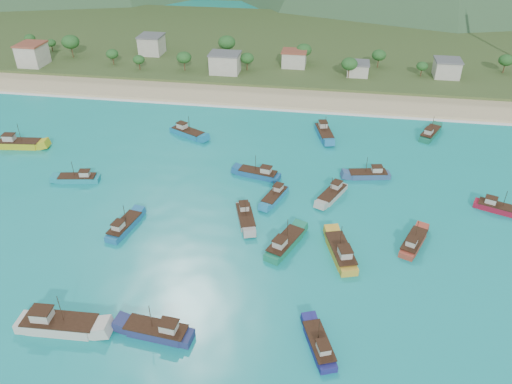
# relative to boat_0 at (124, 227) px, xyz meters

# --- Properties ---
(ground) EXTENTS (600.00, 600.00, 0.00)m
(ground) POSITION_rel_boat_0_xyz_m (29.97, -4.88, -0.64)
(ground) COLOR #0D8A92
(ground) RESTS_ON ground
(beach) EXTENTS (400.00, 18.00, 1.20)m
(beach) POSITION_rel_boat_0_xyz_m (29.97, 74.12, -0.64)
(beach) COLOR beige
(beach) RESTS_ON ground
(land) EXTENTS (400.00, 110.00, 2.40)m
(land) POSITION_rel_boat_0_xyz_m (29.97, 135.12, -0.64)
(land) COLOR #385123
(land) RESTS_ON ground
(surf_line) EXTENTS (400.00, 2.50, 0.08)m
(surf_line) POSITION_rel_boat_0_xyz_m (29.97, 64.62, -0.64)
(surf_line) COLOR white
(surf_line) RESTS_ON ground
(village) EXTENTS (212.01, 30.05, 7.85)m
(village) POSITION_rel_boat_0_xyz_m (35.04, 95.23, 4.14)
(village) COLOR beige
(village) RESTS_ON ground
(vegetation) EXTENTS (278.94, 26.39, 8.65)m
(vegetation) POSITION_rel_boat_0_xyz_m (20.21, 98.49, 4.58)
(vegetation) COLOR #235623
(vegetation) RESTS_ON ground
(boat_0) EXTENTS (4.55, 10.00, 5.70)m
(boat_0) POSITION_rel_boat_0_xyz_m (0.00, 0.00, 0.00)
(boat_0) COLOR #1C6497
(boat_0) RESTS_ON ground
(boat_2) EXTENTS (9.68, 5.94, 5.51)m
(boat_2) POSITION_rel_boat_0_xyz_m (74.57, 18.52, -0.03)
(boat_2) COLOR maroon
(boat_2) RESTS_ON ground
(boat_3) EXTENTS (12.77, 4.28, 7.46)m
(boat_3) POSITION_rel_boat_0_xyz_m (-0.09, -26.15, 0.32)
(boat_3) COLOR beige
(boat_3) RESTS_ON ground
(boat_4) EXTENTS (6.24, 9.78, 5.58)m
(boat_4) POSITION_rel_boat_0_xyz_m (55.88, 3.72, -0.02)
(boat_4) COLOR #9C3A29
(boat_4) RESTS_ON ground
(boat_5) EXTENTS (6.48, 11.65, 6.60)m
(boat_5) POSITION_rel_boat_0_xyz_m (42.38, -1.56, 0.17)
(boat_5) COLOR gold
(boat_5) RESTS_ON ground
(boat_8) EXTENTS (9.99, 4.61, 5.69)m
(boat_8) POSITION_rel_boat_0_xyz_m (48.28, 28.32, -0.00)
(boat_8) COLOR #32517E
(boat_8) RESTS_ON ground
(boat_10) EXTENTS (9.63, 4.24, 5.50)m
(boat_10) POSITION_rel_boat_0_xyz_m (-17.44, 15.96, -0.04)
(boat_10) COLOR teal
(boat_10) RESTS_ON ground
(boat_11) EXTENTS (6.63, 9.89, 5.67)m
(boat_11) POSITION_rel_boat_0_xyz_m (40.24, 18.52, -0.00)
(boat_11) COLOR #B3AEA3
(boat_11) RESTS_ON ground
(boat_12) EXTENTS (10.26, 4.93, 5.83)m
(boat_12) POSITION_rel_boat_0_xyz_m (23.05, 24.56, 0.02)
(boat_12) COLOR #175389
(boat_12) RESTS_ON ground
(boat_13) EXTENTS (12.10, 4.75, 6.97)m
(boat_13) POSITION_rel_boat_0_xyz_m (-40.28, 29.55, 0.23)
(boat_13) COLOR gold
(boat_13) RESTS_ON ground
(boat_15) EXTENTS (5.77, 9.48, 5.39)m
(boat_15) POSITION_rel_boat_0_xyz_m (39.60, -23.47, -0.06)
(boat_15) COLOR navy
(boat_15) RESTS_ON ground
(boat_17) EXTENTS (10.98, 4.22, 6.34)m
(boat_17) POSITION_rel_boat_0_xyz_m (15.24, -24.86, 0.12)
(boat_17) COLOR navy
(boat_17) RESTS_ON ground
(boat_21) EXTENTS (6.88, 10.25, 5.88)m
(boat_21) POSITION_rel_boat_0_xyz_m (65.26, 53.03, 0.03)
(boat_21) COLOR #13654A
(boat_21) RESTS_ON ground
(boat_23) EXTENTS (7.01, 11.07, 6.31)m
(boat_23) POSITION_rel_boat_0_xyz_m (31.95, -0.59, 0.11)
(boat_23) COLOR #157553
(boat_23) RESTS_ON ground
(boat_24) EXTENTS (5.73, 10.06, 5.70)m
(boat_24) POSITION_rel_boat_0_xyz_m (23.07, 6.95, 0.00)
(boat_24) COLOR #A59C96
(boat_24) RESTS_ON ground
(boat_26) EXTENTS (5.75, 11.18, 6.34)m
(boat_26) POSITION_rel_boat_0_xyz_m (37.11, 48.81, 0.12)
(boat_26) COLOR #1C6DA2
(boat_26) RESTS_ON ground
(boat_28) EXTENTS (5.33, 9.27, 5.26)m
(boat_28) POSITION_rel_boat_0_xyz_m (27.96, 15.74, -0.08)
(boat_28) COLOR #1E7EB4
(boat_28) RESTS_ON ground
(boat_29) EXTENTS (10.75, 7.65, 6.21)m
(boat_29) POSITION_rel_boat_0_xyz_m (0.75, 43.15, 0.09)
(boat_29) COLOR #1473A0
(boat_29) RESTS_ON ground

